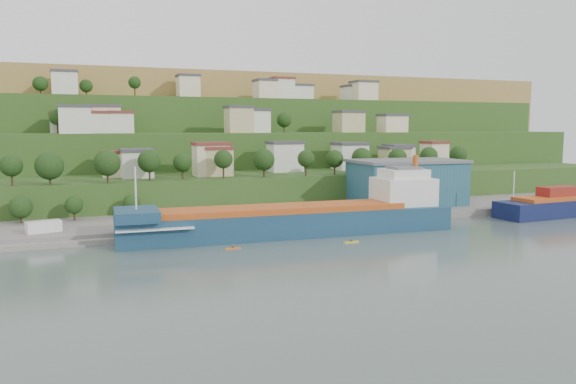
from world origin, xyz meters
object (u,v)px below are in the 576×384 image
caravan (44,229)px  warehouse (406,182)px  cargo_ship_near (301,221)px  kayak_orange (233,248)px

caravan → warehouse: bearing=-10.2°
cargo_ship_near → kayak_orange: size_ratio=24.29×
warehouse → caravan: warehouse is taller
warehouse → kayak_orange: bearing=-150.5°
cargo_ship_near → caravan: cargo_ship_near is taller
cargo_ship_near → warehouse: (41.36, 21.31, 5.34)m
kayak_orange → cargo_ship_near: bearing=26.5°
warehouse → kayak_orange: size_ratio=10.16×
warehouse → caravan: size_ratio=4.64×
cargo_ship_near → caravan: (-53.73, 11.71, -0.30)m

